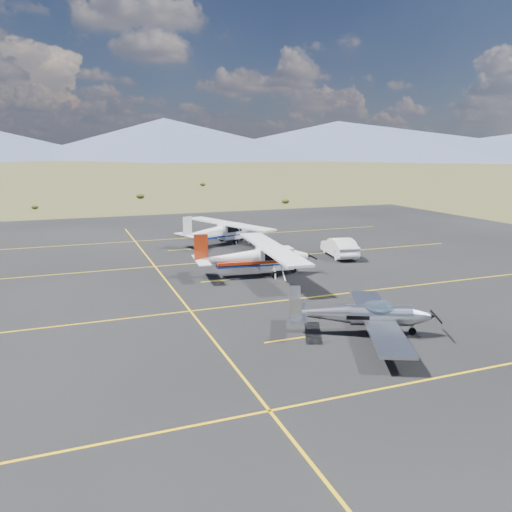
{
  "coord_description": "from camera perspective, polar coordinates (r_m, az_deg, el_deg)",
  "views": [
    {
      "loc": [
        -11.67,
        -22.69,
        8.32
      ],
      "look_at": [
        -0.45,
        6.85,
        1.6
      ],
      "focal_mm": 35.0,
      "sensor_mm": 36.0,
      "label": 1
    }
  ],
  "objects": [
    {
      "name": "aircraft_cessna",
      "position": [
        33.45,
        -0.13,
        -0.06
      ],
      "size": [
        7.13,
        11.84,
        2.99
      ],
      "rotation": [
        0.0,
        0.0,
        -0.1
      ],
      "color": "white",
      "rests_on": "apron"
    },
    {
      "name": "sedan",
      "position": [
        40.18,
        9.51,
        1.02
      ],
      "size": [
        2.38,
        4.88,
        1.54
      ],
      "primitive_type": "imported",
      "rotation": [
        0.0,
        0.0,
        2.98
      ],
      "color": "silver",
      "rests_on": "apron"
    },
    {
      "name": "aircraft_low_wing",
      "position": [
        23.52,
        12.21,
        -6.58
      ],
      "size": [
        6.74,
        8.71,
        1.95
      ],
      "rotation": [
        0.0,
        0.0,
        -0.42
      ],
      "color": "silver",
      "rests_on": "apron"
    },
    {
      "name": "apron",
      "position": [
        32.97,
        0.64,
        -2.61
      ],
      "size": [
        72.0,
        72.0,
        0.02
      ],
      "primitive_type": "cube",
      "color": "black",
      "rests_on": "ground"
    },
    {
      "name": "aircraft_plain",
      "position": [
        44.9,
        -4.2,
        2.91
      ],
      "size": [
        7.79,
        10.85,
        2.8
      ],
      "rotation": [
        0.0,
        0.0,
        0.36
      ],
      "color": "white",
      "rests_on": "apron"
    },
    {
      "name": "ground",
      "position": [
        26.84,
        6.14,
        -6.12
      ],
      "size": [
        1600.0,
        1600.0,
        0.0
      ],
      "primitive_type": "plane",
      "color": "#383D1C",
      "rests_on": "ground"
    }
  ]
}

